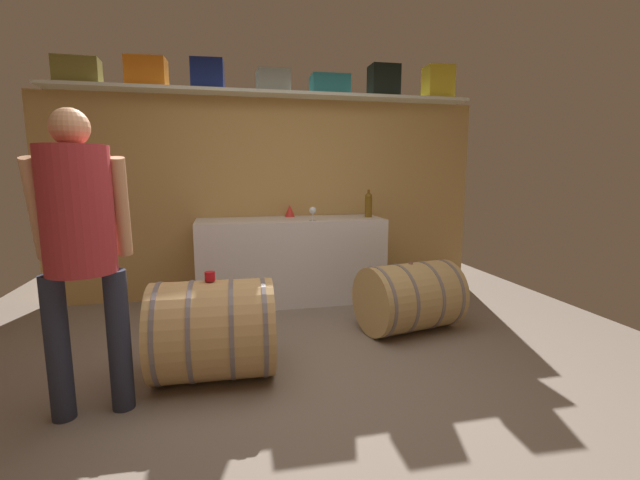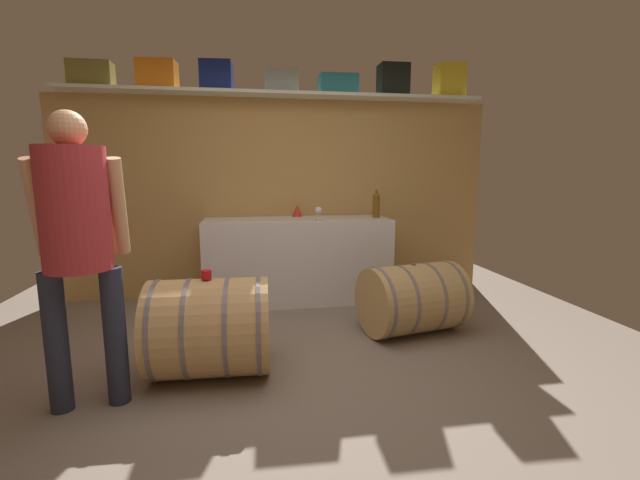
# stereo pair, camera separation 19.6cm
# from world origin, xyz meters

# --- Properties ---
(ground_plane) EXTENTS (5.89, 7.68, 0.02)m
(ground_plane) POSITION_xyz_m (0.00, 0.56, -0.01)
(ground_plane) COLOR gray
(back_wall_panel) EXTENTS (4.69, 0.10, 2.14)m
(back_wall_panel) POSITION_xyz_m (0.00, 2.24, 1.07)
(back_wall_panel) COLOR tan
(back_wall_panel) RESTS_ON ground
(high_shelf_board) EXTENTS (4.31, 0.40, 0.03)m
(high_shelf_board) POSITION_xyz_m (0.00, 2.09, 2.15)
(high_shelf_board) COLOR silver
(high_shelf_board) RESTS_ON back_wall_panel
(toolcase_olive) EXTENTS (0.40, 0.24, 0.24)m
(toolcase_olive) POSITION_xyz_m (-1.82, 2.09, 2.29)
(toolcase_olive) COLOR olive
(toolcase_olive) RESTS_ON high_shelf_board
(toolcase_orange) EXTENTS (0.38, 0.27, 0.28)m
(toolcase_orange) POSITION_xyz_m (-1.21, 2.09, 2.31)
(toolcase_orange) COLOR orange
(toolcase_orange) RESTS_ON high_shelf_board
(toolcase_navy) EXTENTS (0.33, 0.28, 0.29)m
(toolcase_navy) POSITION_xyz_m (-0.64, 2.09, 2.31)
(toolcase_navy) COLOR navy
(toolcase_navy) RESTS_ON high_shelf_board
(toolcase_grey) EXTENTS (0.33, 0.28, 0.22)m
(toolcase_grey) POSITION_xyz_m (0.01, 2.09, 2.28)
(toolcase_grey) COLOR gray
(toolcase_grey) RESTS_ON high_shelf_board
(toolcase_teal) EXTENTS (0.41, 0.29, 0.20)m
(toolcase_teal) POSITION_xyz_m (0.62, 2.09, 2.27)
(toolcase_teal) COLOR teal
(toolcase_teal) RESTS_ON high_shelf_board
(toolcase_black) EXTENTS (0.32, 0.25, 0.34)m
(toolcase_black) POSITION_xyz_m (1.22, 2.09, 2.34)
(toolcase_black) COLOR black
(toolcase_black) RESTS_ON high_shelf_board
(toolcase_yellow) EXTENTS (0.31, 0.27, 0.36)m
(toolcase_yellow) POSITION_xyz_m (1.87, 2.09, 2.35)
(toolcase_yellow) COLOR yellow
(toolcase_yellow) RESTS_ON high_shelf_board
(work_cabinet) EXTENTS (1.92, 0.62, 0.88)m
(work_cabinet) POSITION_xyz_m (0.15, 1.87, 0.44)
(work_cabinet) COLOR white
(work_cabinet) RESTS_ON ground
(wine_bottle_amber) EXTENTS (0.08, 0.08, 0.29)m
(wine_bottle_amber) POSITION_xyz_m (0.99, 1.86, 1.02)
(wine_bottle_amber) COLOR brown
(wine_bottle_amber) RESTS_ON work_cabinet
(wine_glass) EXTENTS (0.07, 0.07, 0.14)m
(wine_glass) POSITION_xyz_m (0.33, 1.64, 0.98)
(wine_glass) COLOR white
(wine_glass) RESTS_ON work_cabinet
(red_funnel) EXTENTS (0.11, 0.11, 0.13)m
(red_funnel) POSITION_xyz_m (0.17, 2.10, 0.94)
(red_funnel) COLOR red
(red_funnel) RESTS_ON work_cabinet
(wine_barrel_near) EXTENTS (0.81, 0.69, 0.67)m
(wine_barrel_near) POSITION_xyz_m (-0.63, 0.27, 0.33)
(wine_barrel_near) COLOR tan
(wine_barrel_near) RESTS_ON ground
(wine_barrel_far) EXTENTS (0.91, 0.74, 0.60)m
(wine_barrel_far) POSITION_xyz_m (1.01, 0.79, 0.30)
(wine_barrel_far) COLOR tan
(wine_barrel_far) RESTS_ON ground
(tasting_cup) EXTENTS (0.07, 0.07, 0.06)m
(tasting_cup) POSITION_xyz_m (-0.64, 0.27, 0.70)
(tasting_cup) COLOR red
(tasting_cup) RESTS_ON wine_barrel_near
(winemaker_pouring) EXTENTS (0.52, 0.42, 1.69)m
(winemaker_pouring) POSITION_xyz_m (-1.30, -0.02, 1.04)
(winemaker_pouring) COLOR #272B3C
(winemaker_pouring) RESTS_ON ground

